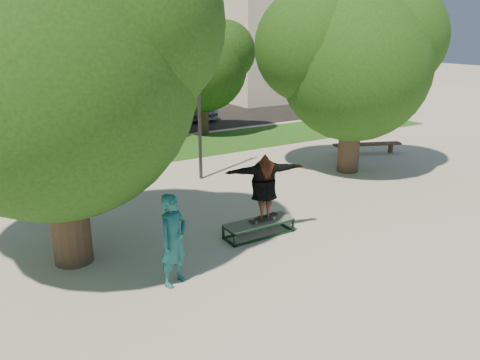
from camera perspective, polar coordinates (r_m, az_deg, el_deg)
ground at (r=11.88m, az=1.87°, el=-6.84°), size 120.00×120.00×0.00m
grass_strip at (r=20.38m, az=-10.50°, el=3.50°), size 30.00×4.00×0.02m
asphalt_strip at (r=26.18m, az=-17.76°, el=6.10°), size 40.00×8.00×0.01m
tree_left at (r=10.25m, az=-22.72°, el=13.52°), size 6.96×5.95×7.12m
tree_right at (r=16.96m, az=13.49°, el=14.46°), size 6.24×5.33×6.51m
bg_tree_mid at (r=21.66m, az=-18.97°, el=14.44°), size 5.76×4.92×6.24m
bg_tree_right at (r=23.09m, az=-4.74°, el=14.15°), size 5.04×4.31×5.43m
lamppost at (r=15.74m, az=-5.07°, el=11.19°), size 0.25×0.15×6.11m
side_building at (r=39.19m, az=6.58°, el=16.35°), size 15.00×10.00×8.00m
grind_box at (r=11.85m, az=2.30°, el=-5.89°), size 1.80×0.60×0.38m
skater_rig at (r=11.54m, az=2.96°, el=-0.79°), size 2.10×1.05×1.73m
bystander at (r=9.48m, az=-8.10°, el=-7.25°), size 0.83×0.72×1.93m
bench at (r=20.28m, az=15.24°, el=4.15°), size 2.83×1.44×0.44m
car_dark at (r=25.60m, az=-19.74°, el=7.31°), size 2.30×4.63×1.46m
car_grey at (r=23.81m, az=-21.48°, el=6.54°), size 3.68×6.10×1.58m
car_silver_b at (r=28.43m, az=-6.48°, el=9.30°), size 2.69×5.59×1.57m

